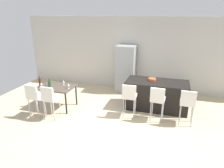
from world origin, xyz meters
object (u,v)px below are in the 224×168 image
dining_chair_near (34,95)px  dining_chair_far (50,97)px  dining_table (56,89)px  wine_bottle_far (40,82)px  potted_plant (182,89)px  wine_glass_end (41,84)px  wine_glass_left (68,85)px  fruit_bowl (152,79)px  bar_chair_left (129,95)px  bar_chair_middle (158,98)px  refrigerator (126,69)px  wine_glass_near (63,81)px  kitchen_island (156,95)px  wine_bottle_middle (49,83)px  wine_bottle_right (50,84)px  bar_chair_right (188,102)px

dining_chair_near → dining_chair_far: bearing=-0.0°
dining_table → wine_bottle_far: size_ratio=3.37×
dining_chair_near → potted_plant: bearing=34.2°
dining_chair_near → wine_glass_end: size_ratio=6.03×
wine_glass_left → fruit_bowl: (2.50, 1.04, 0.09)m
potted_plant → bar_chair_left: bearing=-126.9°
bar_chair_left → bar_chair_middle: (0.82, 0.00, 0.00)m
wine_glass_end → fruit_bowl: 3.59m
dining_chair_near → refrigerator: size_ratio=0.57×
dining_table → wine_glass_near: 0.33m
kitchen_island → fruit_bowl: bearing=156.0°
wine_bottle_middle → refrigerator: size_ratio=0.14×
dining_table → wine_glass_left: 0.53m
bar_chair_left → dining_table: bar_chair_left is taller
bar_chair_left → dining_chair_far: same height
kitchen_island → bar_chair_middle: size_ratio=1.89×
bar_chair_left → wine_bottle_right: size_ratio=3.45×
bar_chair_left → dining_chair_far: size_ratio=1.00×
wine_bottle_middle → refrigerator: 3.00m
dining_chair_far → wine_glass_near: (-0.09, 0.97, 0.17)m
bar_chair_left → refrigerator: (-0.60, 2.09, 0.22)m
wine_bottle_right → wine_glass_near: 0.48m
wine_bottle_middle → refrigerator: refrigerator is taller
kitchen_island → potted_plant: (0.84, 1.22, -0.15)m
bar_chair_middle → dining_chair_far: 3.11m
bar_chair_left → wine_bottle_middle: bar_chair_left is taller
dining_chair_far → wine_glass_near: 0.99m
bar_chair_left → refrigerator: 2.19m
bar_chair_left → wine_bottle_right: 2.56m
potted_plant → bar_chair_middle: bearing=-109.5°
wine_bottle_far → fruit_bowl: 3.67m
wine_glass_near → wine_glass_end: 0.71m
wine_bottle_middle → refrigerator: (2.07, 2.17, 0.07)m
wine_glass_left → wine_glass_end: same height
dining_table → wine_bottle_middle: 0.30m
fruit_bowl → kitchen_island: bearing=-24.0°
bar_chair_right → dining_table: 4.07m
potted_plant → wine_glass_end: bearing=-151.8°
potted_plant → dining_chair_far: bearing=-142.2°
wine_bottle_far → wine_glass_near: bearing=24.3°
bar_chair_middle → dining_chair_near: same height
fruit_bowl → wine_bottle_far: bearing=-162.7°
wine_bottle_middle → kitchen_island: bearing=15.5°
wine_glass_end → wine_bottle_far: bearing=136.7°
kitchen_island → wine_bottle_far: 3.84m
kitchen_island → dining_chair_near: dining_chair_near is taller
bar_chair_middle → wine_glass_near: (-3.09, 0.15, 0.17)m
wine_glass_left → wine_glass_end: size_ratio=1.00×
wine_bottle_right → refrigerator: (1.94, 2.33, 0.06)m
refrigerator → potted_plant: (2.16, -0.01, -0.61)m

